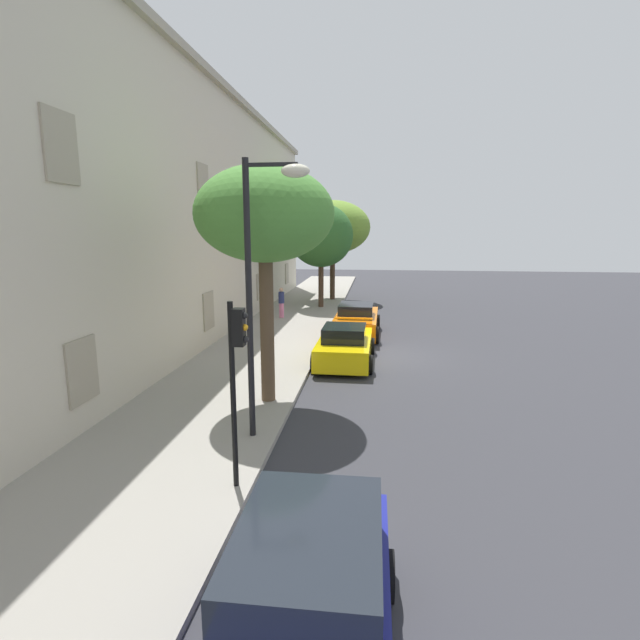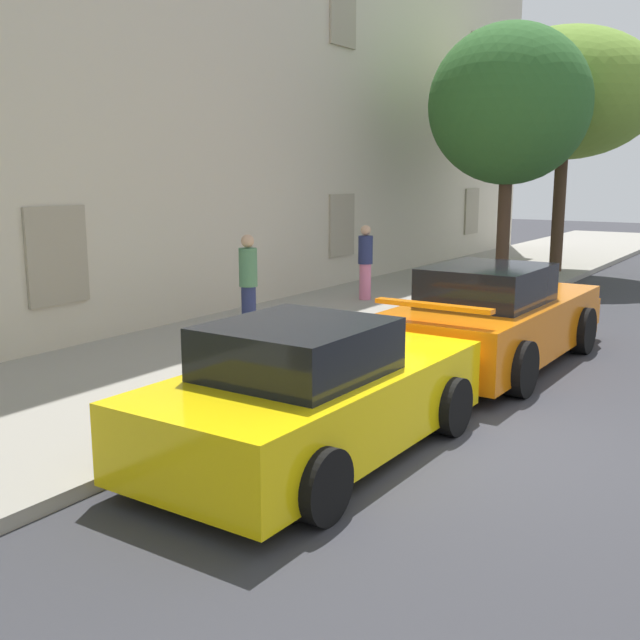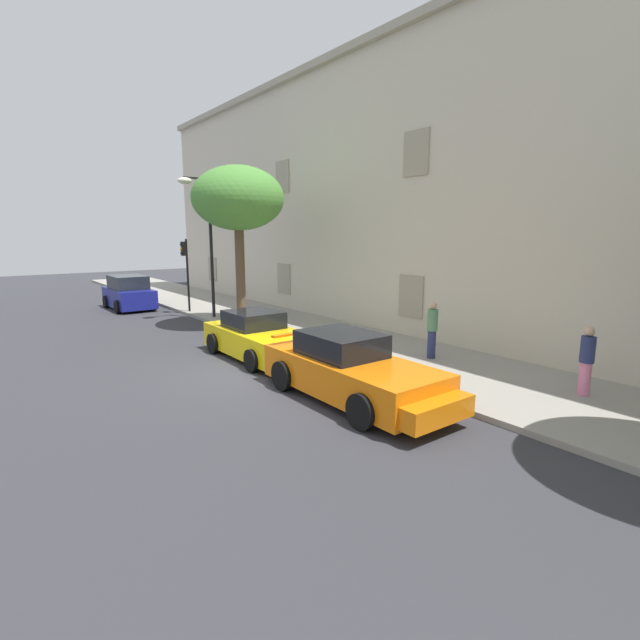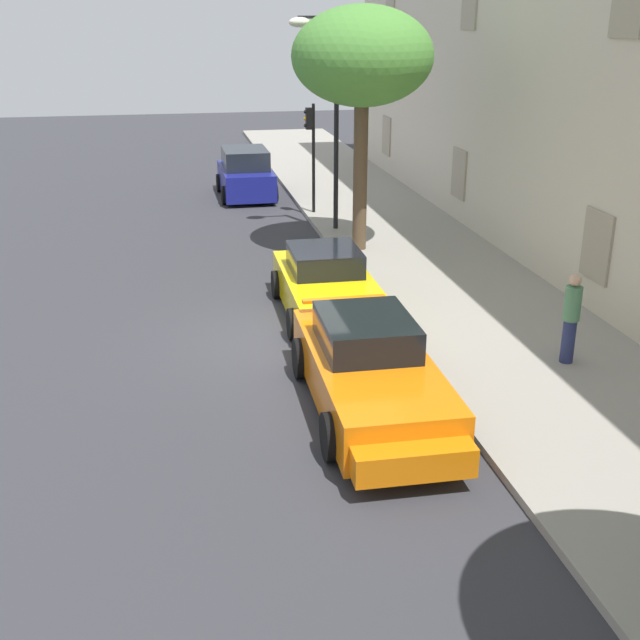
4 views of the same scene
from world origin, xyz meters
name	(u,v)px [view 2 (image 2 of 4)]	position (x,y,z in m)	size (l,w,h in m)	color
ground_plane	(481,441)	(0.00, 0.00, 0.00)	(80.00, 80.00, 0.00)	#333338
sidewalk	(167,373)	(0.00, 4.65, 0.07)	(60.00, 4.49, 0.14)	gray
sportscar_red_lead	(323,393)	(-1.10, 1.31, 0.61)	(4.53, 2.13, 1.42)	yellow
sportscar_yellow_flank	(498,319)	(3.47, 1.10, 0.67)	(5.13, 2.15, 1.52)	orange
tree_near_kerb	(566,94)	(13.88, 3.21, 4.94)	(4.97, 4.97, 6.55)	#473323
tree_midblock	(509,105)	(10.56, 3.60, 4.43)	(3.83, 3.83, 6.19)	#473323
pedestrian_admiring	(365,261)	(6.68, 5.26, 0.97)	(0.34, 0.34, 1.61)	pink
pedestrian_strolling	(248,283)	(2.42, 5.09, 1.03)	(0.42, 0.42, 1.70)	navy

